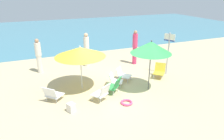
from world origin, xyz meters
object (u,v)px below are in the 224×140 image
object	(u,v)px
beach_chair_a	(115,80)
beach_bag	(71,108)
beach_chair_c	(52,94)
swim_ring	(127,102)
beach_chair_d	(114,85)
beach_chair_e	(159,70)
beach_chair_b	(102,92)
person_c	(135,47)
person_b	(39,56)
umbrella_yellow	(80,52)
umbrella_green	(151,47)
beach_chair_f	(123,74)
warning_sign	(169,48)
person_a	(87,49)

from	to	relation	value
beach_chair_a	beach_bag	size ratio (longest dim) A/B	2.33
beach_chair_c	swim_ring	bearing A→B (deg)	-70.98
beach_chair_d	beach_chair_e	distance (m)	2.63
beach_chair_a	beach_chair_b	world-z (taller)	beach_chair_b
person_c	person_b	bearing A→B (deg)	-58.50
person_b	umbrella_yellow	bearing A→B (deg)	171.43
umbrella_green	beach_chair_e	distance (m)	2.00
beach_chair_b	beach_chair_e	world-z (taller)	beach_chair_b
person_c	swim_ring	size ratio (longest dim) A/B	4.18
umbrella_yellow	person_b	distance (m)	2.92
beach_bag	beach_chair_a	bearing A→B (deg)	30.82
beach_chair_d	beach_chair_b	bearing A→B (deg)	80.75
beach_chair_a	beach_chair_f	bearing A→B (deg)	70.34
person_b	beach_chair_d	bearing A→B (deg)	177.38
beach_chair_c	beach_chair_a	bearing A→B (deg)	-37.99
umbrella_yellow	beach_chair_f	size ratio (longest dim) A/B	2.60
beach_chair_c	swim_ring	world-z (taller)	beach_chair_c
person_c	swim_ring	xyz separation A→B (m)	(-2.24, -3.63, -0.89)
beach_chair_b	beach_bag	xyz separation A→B (m)	(-1.17, -0.23, -0.22)
beach_chair_a	beach_chair_c	xyz separation A→B (m)	(-2.57, -0.32, 0.00)
umbrella_yellow	swim_ring	xyz separation A→B (m)	(1.15, -1.80, -1.51)
beach_chair_d	warning_sign	distance (m)	3.37
umbrella_green	umbrella_yellow	bearing A→B (deg)	155.66
beach_chair_e	beach_chair_f	size ratio (longest dim) A/B	0.99
beach_chair_d	beach_bag	world-z (taller)	beach_chair_d
beach_chair_a	swim_ring	bearing A→B (deg)	-62.37
person_a	beach_chair_e	bearing A→B (deg)	-43.04
person_a	swim_ring	xyz separation A→B (m)	(0.22, -4.29, -0.86)
umbrella_green	person_a	world-z (taller)	umbrella_green
person_b	person_a	bearing A→B (deg)	-127.93
beach_chair_a	beach_bag	bearing A→B (deg)	-114.96
umbrella_yellow	beach_chair_a	xyz separation A→B (m)	(1.32, -0.32, -1.26)
beach_bag	swim_ring	bearing A→B (deg)	-6.90
warning_sign	umbrella_yellow	bearing A→B (deg)	151.91
beach_chair_b	person_b	xyz separation A→B (m)	(-1.82, 3.79, 0.48)
umbrella_green	beach_chair_e	world-z (taller)	umbrella_green
beach_chair_d	beach_chair_f	world-z (taller)	beach_chair_d
beach_chair_d	beach_chair_a	bearing A→B (deg)	-68.89
beach_chair_c	beach_chair_e	size ratio (longest dim) A/B	1.07
beach_chair_a	person_b	world-z (taller)	person_b
umbrella_yellow	beach_bag	size ratio (longest dim) A/B	6.58
beach_chair_a	umbrella_yellow	bearing A→B (deg)	-159.20
warning_sign	umbrella_green	bearing A→B (deg)	-174.49
person_b	warning_sign	bearing A→B (deg)	-152.68
umbrella_green	umbrella_yellow	xyz separation A→B (m)	(-2.46, 1.11, -0.20)
beach_chair_d	beach_chair_e	xyz separation A→B (m)	(2.54, 0.67, -0.01)
beach_chair_a	swim_ring	distance (m)	1.52
beach_chair_d	beach_chair_f	distance (m)	1.31
person_a	person_c	bearing A→B (deg)	-11.97
beach_chair_c	beach_chair_e	xyz separation A→B (m)	(4.82, 0.39, 0.04)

